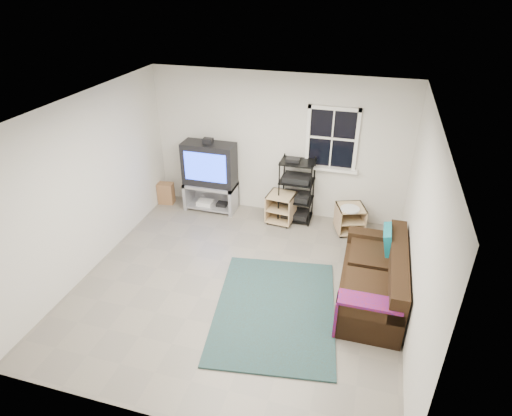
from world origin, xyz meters
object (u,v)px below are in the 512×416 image
(tv_unit, at_px, (210,171))
(side_table_right, at_px, (349,217))
(av_rack, at_px, (296,194))
(sofa, at_px, (375,280))
(side_table_left, at_px, (282,206))

(tv_unit, height_order, side_table_right, tv_unit)
(tv_unit, height_order, av_rack, tv_unit)
(tv_unit, xyz_separation_m, side_table_right, (2.62, -0.13, -0.49))
(tv_unit, bearing_deg, sofa, -30.34)
(side_table_left, bearing_deg, av_rack, 26.26)
(av_rack, relative_size, sofa, 0.64)
(side_table_right, bearing_deg, tv_unit, 177.10)
(tv_unit, height_order, side_table_left, tv_unit)
(side_table_right, bearing_deg, av_rack, 170.74)
(tv_unit, relative_size, side_table_right, 2.45)
(side_table_right, relative_size, sofa, 0.31)
(sofa, bearing_deg, side_table_right, 106.22)
(av_rack, bearing_deg, tv_unit, -179.03)
(av_rack, xyz_separation_m, sofa, (1.47, -1.85, -0.22))
(sofa, bearing_deg, av_rack, 128.59)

